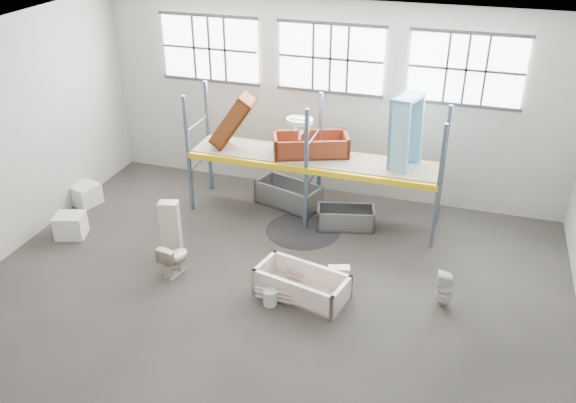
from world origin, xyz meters
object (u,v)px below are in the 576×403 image
at_px(carton_near, 71,225).
at_px(steel_tub_right, 345,218).
at_px(toilet_beige, 174,258).
at_px(toilet_white, 445,289).
at_px(bathtub_beige, 302,284).
at_px(rust_tub_flat, 311,145).
at_px(bucket, 270,298).
at_px(steel_tub_left, 288,194).
at_px(cistern_tall, 171,228).
at_px(blue_tub_upright, 406,133).

bearing_deg(carton_near, steel_tub_right, 21.23).
bearing_deg(steel_tub_right, carton_near, -158.77).
relative_size(toilet_beige, toilet_white, 0.99).
height_order(bathtub_beige, rust_tub_flat, rust_tub_flat).
height_order(bathtub_beige, toilet_beige, toilet_beige).
relative_size(bathtub_beige, bucket, 5.70).
bearing_deg(toilet_white, carton_near, -97.80).
distance_m(bathtub_beige, steel_tub_left, 3.88).
distance_m(bathtub_beige, carton_near, 5.87).
bearing_deg(cistern_tall, bucket, -36.47).
height_order(cistern_tall, bucket, cistern_tall).
xyz_separation_m(steel_tub_left, carton_near, (-4.41, -3.02, -0.02)).
relative_size(bathtub_beige, toilet_white, 2.48).
xyz_separation_m(bathtub_beige, toilet_beige, (-2.81, -0.05, 0.10)).
bearing_deg(blue_tub_upright, rust_tub_flat, 179.89).
xyz_separation_m(bathtub_beige, toilet_white, (2.76, 0.56, 0.10)).
height_order(blue_tub_upright, bucket, blue_tub_upright).
height_order(toilet_white, carton_near, toilet_white).
bearing_deg(toilet_white, rust_tub_flat, -136.33).
xyz_separation_m(cistern_tall, steel_tub_right, (3.44, 2.32, -0.40)).
distance_m(blue_tub_upright, carton_near, 8.06).
bearing_deg(rust_tub_flat, blue_tub_upright, -0.11).
xyz_separation_m(toilet_beige, blue_tub_upright, (4.22, 3.46, 2.03)).
bearing_deg(rust_tub_flat, steel_tub_right, -24.49).
relative_size(toilet_beige, steel_tub_right, 0.54).
bearing_deg(toilet_beige, bathtub_beige, -167.28).
xyz_separation_m(toilet_beige, toilet_white, (5.56, 0.61, 0.00)).
xyz_separation_m(rust_tub_flat, blue_tub_upright, (2.21, -0.00, 0.57)).
bearing_deg(toilet_white, steel_tub_left, -133.68).
height_order(toilet_beige, bucket, toilet_beige).
relative_size(steel_tub_left, carton_near, 2.52).
xyz_separation_m(toilet_white, blue_tub_upright, (-1.34, 2.84, 2.02)).
xyz_separation_m(toilet_white, steel_tub_right, (-2.53, 2.38, -0.12)).
bearing_deg(toilet_beige, blue_tub_upright, -128.95).
relative_size(steel_tub_right, blue_tub_upright, 0.79).
height_order(cistern_tall, toilet_white, cistern_tall).
distance_m(steel_tub_left, blue_tub_upright, 3.53).
bearing_deg(bucket, carton_near, 168.71).
relative_size(rust_tub_flat, carton_near, 2.73).
xyz_separation_m(steel_tub_left, steel_tub_right, (1.65, -0.66, -0.05)).
xyz_separation_m(bathtub_beige, blue_tub_upright, (1.41, 3.41, 2.12)).
bearing_deg(rust_tub_flat, cistern_tall, -130.88).
bearing_deg(steel_tub_left, toilet_beige, -110.71).
distance_m(cistern_tall, carton_near, 2.65).
bearing_deg(toilet_white, blue_tub_upright, -162.34).
xyz_separation_m(cistern_tall, rust_tub_flat, (2.41, 2.79, 1.17)).
bearing_deg(bathtub_beige, cistern_tall, -177.91).
height_order(bathtub_beige, cistern_tall, cistern_tall).
relative_size(cistern_tall, bucket, 4.03).
height_order(toilet_beige, steel_tub_left, toilet_beige).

